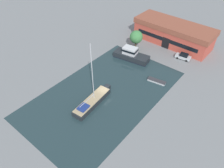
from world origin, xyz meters
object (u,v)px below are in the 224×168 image
(quay_tree_near_building, at_px, (136,37))
(sailboat_moored, at_px, (93,101))
(motor_cruiser, at_px, (131,55))
(warehouse_building, at_px, (173,33))
(small_dinghy, at_px, (157,81))
(parked_car, at_px, (183,56))

(quay_tree_near_building, relative_size, sailboat_moored, 0.39)
(sailboat_moored, xyz_separation_m, motor_cruiser, (-3.93, 20.14, 0.51))
(warehouse_building, relative_size, motor_cruiser, 2.30)
(sailboat_moored, relative_size, motor_cruiser, 1.42)
(sailboat_moored, height_order, motor_cruiser, sailboat_moored)
(quay_tree_near_building, relative_size, small_dinghy, 1.23)
(motor_cruiser, bearing_deg, small_dinghy, -120.92)
(warehouse_building, relative_size, sailboat_moored, 1.62)
(small_dinghy, bearing_deg, sailboat_moored, 146.25)
(quay_tree_near_building, distance_m, small_dinghy, 16.84)
(motor_cruiser, bearing_deg, sailboat_moored, -177.96)
(motor_cruiser, xyz_separation_m, small_dinghy, (11.14, -4.48, -0.97))
(warehouse_building, bearing_deg, parked_car, -41.92)
(warehouse_building, height_order, parked_car, warehouse_building)
(quay_tree_near_building, height_order, parked_car, quay_tree_near_building)
(warehouse_building, bearing_deg, quay_tree_near_building, -122.39)
(warehouse_building, height_order, sailboat_moored, sailboat_moored)
(parked_car, xyz_separation_m, small_dinghy, (-0.54, -13.78, -0.56))
(warehouse_building, relative_size, quay_tree_near_building, 4.14)
(parked_car, relative_size, small_dinghy, 0.92)
(quay_tree_near_building, bearing_deg, sailboat_moored, -76.74)
(quay_tree_near_building, xyz_separation_m, small_dinghy, (13.21, -9.78, -3.65))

